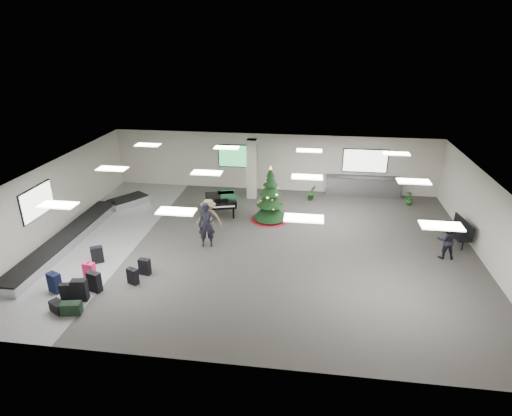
# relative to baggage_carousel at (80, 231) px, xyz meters

# --- Properties ---
(ground) EXTENTS (18.00, 18.00, 0.00)m
(ground) POSITION_rel_baggage_carousel_xyz_m (7.84, 0.08, -0.21)
(ground) COLOR #3E3B38
(ground) RESTS_ON ground
(room_envelope) EXTENTS (18.02, 14.02, 3.21)m
(room_envelope) POSITION_rel_baggage_carousel_xyz_m (7.46, 0.75, 2.12)
(room_envelope) COLOR beige
(room_envelope) RESTS_ON ground
(baggage_carousel) EXTENTS (2.28, 9.71, 0.43)m
(baggage_carousel) POSITION_rel_baggage_carousel_xyz_m (0.00, 0.00, 0.00)
(baggage_carousel) COLOR silver
(baggage_carousel) RESTS_ON ground
(service_counter) EXTENTS (4.05, 0.65, 1.08)m
(service_counter) POSITION_rel_baggage_carousel_xyz_m (12.84, 6.73, 0.33)
(service_counter) COLOR silver
(service_counter) RESTS_ON ground
(suitcase_0) EXTENTS (0.53, 0.35, 0.79)m
(suitcase_0) POSITION_rel_baggage_carousel_xyz_m (2.52, -4.62, 0.17)
(suitcase_0) COLOR black
(suitcase_0) RESTS_ON ground
(suitcase_1) EXTENTS (0.52, 0.37, 0.74)m
(suitcase_1) POSITION_rel_baggage_carousel_xyz_m (2.75, -4.05, 0.15)
(suitcase_1) COLOR black
(suitcase_1) RESTS_ON ground
(pink_suitcase) EXTENTS (0.44, 0.28, 0.67)m
(pink_suitcase) POSITION_rel_baggage_carousel_xyz_m (2.18, -3.33, 0.11)
(pink_suitcase) COLOR #DD1C59
(pink_suitcase) RESTS_ON ground
(suitcase_3) EXTENTS (0.45, 0.30, 0.65)m
(suitcase_3) POSITION_rel_baggage_carousel_xyz_m (4.05, -2.74, 0.10)
(suitcase_3) COLOR black
(suitcase_3) RESTS_ON ground
(navy_suitcase) EXTENTS (0.54, 0.44, 0.74)m
(navy_suitcase) POSITION_rel_baggage_carousel_xyz_m (1.40, -4.28, 0.15)
(navy_suitcase) COLOR black
(navy_suitcase) RESTS_ON ground
(suitcase_5) EXTENTS (0.44, 0.30, 0.62)m
(suitcase_5) POSITION_rel_baggage_carousel_xyz_m (2.06, -4.66, 0.09)
(suitcase_5) COLOR black
(suitcase_5) RESTS_ON ground
(green_duffel) EXTENTS (0.67, 0.43, 0.44)m
(green_duffel) POSITION_rel_baggage_carousel_xyz_m (2.63, -5.39, -0.01)
(green_duffel) COLOR black
(green_duffel) RESTS_ON ground
(suitcase_7) EXTENTS (0.46, 0.37, 0.62)m
(suitcase_7) POSITION_rel_baggage_carousel_xyz_m (3.87, -3.41, 0.09)
(suitcase_7) COLOR black
(suitcase_7) RESTS_ON ground
(suitcase_8) EXTENTS (0.53, 0.46, 0.70)m
(suitcase_8) POSITION_rel_baggage_carousel_xyz_m (1.89, -2.16, 0.12)
(suitcase_8) COLOR black
(suitcase_8) RESTS_ON ground
(black_duffel) EXTENTS (0.64, 0.54, 0.38)m
(black_duffel) POSITION_rel_baggage_carousel_xyz_m (2.12, -5.34, -0.03)
(black_duffel) COLOR black
(black_duffel) RESTS_ON ground
(christmas_tree) EXTENTS (1.89, 1.89, 2.70)m
(christmas_tree) POSITION_rel_baggage_carousel_xyz_m (8.13, 2.86, 0.71)
(christmas_tree) COLOR maroon
(christmas_tree) RESTS_ON ground
(grand_piano) EXTENTS (1.85, 2.15, 1.05)m
(grand_piano) POSITION_rel_baggage_carousel_xyz_m (5.67, 3.15, 0.53)
(grand_piano) COLOR black
(grand_piano) RESTS_ON ground
(bench) EXTENTS (0.82, 1.76, 1.07)m
(bench) POSITION_rel_baggage_carousel_xyz_m (16.34, 1.49, 0.39)
(bench) COLOR black
(bench) RESTS_ON ground
(traveler_a) EXTENTS (0.77, 0.58, 1.91)m
(traveler_a) POSITION_rel_baggage_carousel_xyz_m (5.81, -0.20, 0.74)
(traveler_a) COLOR black
(traveler_a) RESTS_ON ground
(traveler_b) EXTENTS (1.22, 0.78, 1.79)m
(traveler_b) POSITION_rel_baggage_carousel_xyz_m (5.71, 0.57, 0.68)
(traveler_b) COLOR #806C4F
(traveler_b) RESTS_ON ground
(traveler_bench) EXTENTS (0.78, 0.62, 1.56)m
(traveler_bench) POSITION_rel_baggage_carousel_xyz_m (15.41, 0.08, 0.56)
(traveler_bench) COLOR black
(traveler_bench) RESTS_ON ground
(potted_plant_left) EXTENTS (0.60, 0.56, 0.85)m
(potted_plant_left) POSITION_rel_baggage_carousel_xyz_m (10.06, 5.68, 0.21)
(potted_plant_left) COLOR #133B17
(potted_plant_left) RESTS_ON ground
(potted_plant_right) EXTENTS (0.56, 0.56, 0.72)m
(potted_plant_right) POSITION_rel_baggage_carousel_xyz_m (15.11, 5.73, 0.15)
(potted_plant_right) COLOR #133B17
(potted_plant_right) RESTS_ON ground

